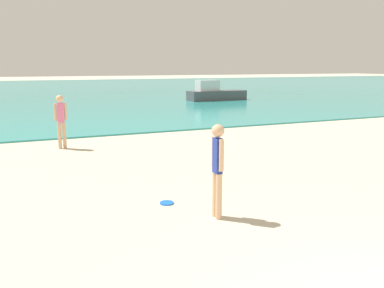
{
  "coord_description": "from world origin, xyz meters",
  "views": [
    {
      "loc": [
        -3.34,
        -1.57,
        2.54
      ],
      "look_at": [
        -0.13,
        5.88,
        0.94
      ],
      "focal_mm": 37.09,
      "sensor_mm": 36.0,
      "label": 1
    }
  ],
  "objects_px": {
    "frisbee": "(167,203)",
    "boat_near": "(215,93)",
    "person_standing": "(217,165)",
    "person_distant": "(61,118)"
  },
  "relations": [
    {
      "from": "person_standing",
      "to": "boat_near",
      "type": "relative_size",
      "value": 0.37
    },
    {
      "from": "frisbee",
      "to": "boat_near",
      "type": "bearing_deg",
      "value": 61.17
    },
    {
      "from": "person_standing",
      "to": "frisbee",
      "type": "bearing_deg",
      "value": 30.68
    },
    {
      "from": "frisbee",
      "to": "boat_near",
      "type": "relative_size",
      "value": 0.06
    },
    {
      "from": "frisbee",
      "to": "boat_near",
      "type": "height_order",
      "value": "boat_near"
    },
    {
      "from": "person_standing",
      "to": "person_distant",
      "type": "relative_size",
      "value": 0.97
    },
    {
      "from": "frisbee",
      "to": "person_distant",
      "type": "distance_m",
      "value": 6.26
    },
    {
      "from": "person_standing",
      "to": "frisbee",
      "type": "xyz_separation_m",
      "value": [
        -0.55,
        0.99,
        -0.9
      ]
    },
    {
      "from": "boat_near",
      "to": "person_distant",
      "type": "bearing_deg",
      "value": -133.26
    },
    {
      "from": "person_distant",
      "to": "boat_near",
      "type": "bearing_deg",
      "value": -134.15
    }
  ]
}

